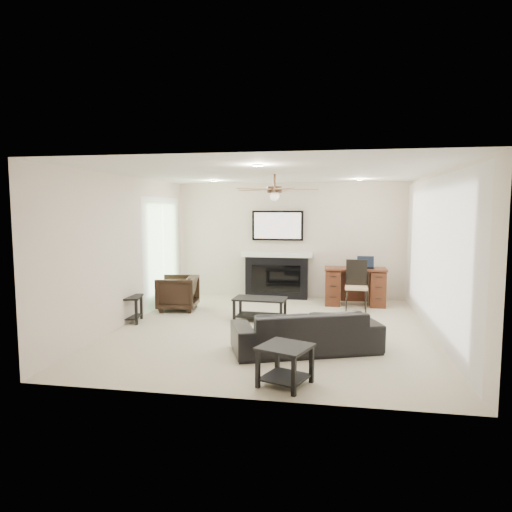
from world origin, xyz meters
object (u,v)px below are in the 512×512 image
object	(u,v)px
armchair	(178,293)
coffee_table	(260,309)
desk	(355,287)
fireplace_unit	(277,255)
sofa	(306,331)

from	to	relation	value
armchair	coffee_table	world-z (taller)	armchair
armchair	desk	size ratio (longest dim) A/B	0.60
fireplace_unit	armchair	bearing A→B (deg)	-139.40
sofa	coffee_table	world-z (taller)	sofa
fireplace_unit	desk	size ratio (longest dim) A/B	1.57
sofa	fireplace_unit	distance (m)	3.80
sofa	coffee_table	distance (m)	1.84
armchair	fireplace_unit	xyz separation A→B (m)	(1.73, 1.49, 0.62)
armchair	desk	distance (m)	3.54
coffee_table	fireplace_unit	xyz separation A→B (m)	(0.03, 2.04, 0.75)
coffee_table	armchair	bearing A→B (deg)	165.41
armchair	desk	world-z (taller)	desk
desk	sofa	bearing A→B (deg)	-103.92
sofa	armchair	bearing A→B (deg)	-59.83
armchair	coffee_table	xyz separation A→B (m)	(1.70, -0.55, -0.13)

